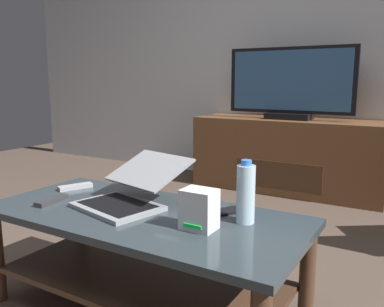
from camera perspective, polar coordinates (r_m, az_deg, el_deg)
The scene contains 11 objects.
ground_plane at distance 1.83m, azimuth -10.40°, elevation -20.51°, with size 7.68×7.68×0.00m, color #4C3D33.
back_wall at distance 3.82m, azimuth 15.05°, elevation 17.00°, with size 6.40×0.12×2.80m, color silver.
coffee_table at distance 1.65m, azimuth -6.98°, elevation -12.52°, with size 1.28×0.58×0.42m.
media_cabinet at distance 3.53m, azimuth 13.38°, elevation -0.21°, with size 1.58×0.51×0.61m.
television at distance 3.45m, azimuth 13.68°, elevation 9.39°, with size 1.05×0.20×0.59m.
laptop at distance 1.69m, azimuth -8.73°, elevation -5.25°, with size 0.42×0.48×0.19m.
router_box at distance 1.40m, azimuth 1.02°, elevation -7.91°, with size 0.12×0.10×0.14m.
water_bottle_near at distance 1.47m, azimuth 7.60°, elevation -5.61°, with size 0.07×0.07×0.23m.
cell_phone at distance 1.60m, azimuth 5.04°, elevation -8.11°, with size 0.07×0.14×0.01m, color black.
tv_remote at distance 1.81m, azimuth -19.22°, elevation -6.27°, with size 0.04×0.16×0.02m, color #2D2D30.
soundbar_remote at distance 2.01m, azimuth -16.16°, elevation -4.53°, with size 0.04×0.16×0.02m, color #99999E.
Camera 1 is at (1.05, -1.17, 0.93)m, focal length 37.74 mm.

